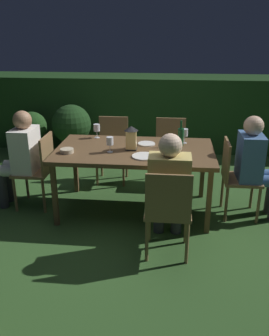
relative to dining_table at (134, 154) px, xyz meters
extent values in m
plane|color=#2D5123|center=(0.00, 0.00, -0.69)|extent=(16.00, 16.00, 0.00)
cube|color=brown|center=(0.00, 0.00, 0.03)|extent=(1.74, 1.01, 0.04)
cube|color=brown|center=(-0.80, -0.43, -0.34)|extent=(0.05, 0.05, 0.70)
cube|color=brown|center=(0.80, -0.43, -0.34)|extent=(0.05, 0.05, 0.70)
cube|color=brown|center=(-0.80, 0.43, -0.34)|extent=(0.05, 0.05, 0.70)
cube|color=brown|center=(0.80, 0.43, -0.34)|extent=(0.05, 0.05, 0.70)
cube|color=brown|center=(-1.19, 0.00, -0.26)|extent=(0.40, 0.42, 0.03)
cube|color=brown|center=(-1.00, 0.00, -0.03)|extent=(0.03, 0.40, 0.42)
cylinder|color=brown|center=(-1.36, -0.18, -0.48)|extent=(0.03, 0.03, 0.42)
cylinder|color=brown|center=(-1.36, 0.18, -0.48)|extent=(0.03, 0.03, 0.42)
cylinder|color=brown|center=(-1.02, -0.18, -0.48)|extent=(0.03, 0.03, 0.42)
cylinder|color=brown|center=(-1.02, 0.18, -0.48)|extent=(0.03, 0.03, 0.42)
cube|color=white|center=(-1.25, 0.00, 0.01)|extent=(0.24, 0.38, 0.50)
sphere|color=#997051|center=(-1.25, 0.00, 0.35)|extent=(0.21, 0.21, 0.21)
cylinder|color=white|center=(-1.39, -0.09, -0.23)|extent=(0.36, 0.13, 0.13)
cylinder|color=white|center=(-1.39, 0.09, -0.23)|extent=(0.36, 0.13, 0.13)
cylinder|color=#333338|center=(-1.55, -0.09, -0.47)|extent=(0.11, 0.11, 0.45)
cylinder|color=#333338|center=(-1.55, 0.09, -0.47)|extent=(0.11, 0.11, 0.45)
cube|color=brown|center=(0.39, 0.82, -0.26)|extent=(0.42, 0.40, 0.03)
cube|color=brown|center=(0.39, 1.01, -0.03)|extent=(0.40, 0.03, 0.42)
cylinder|color=brown|center=(0.57, 0.65, -0.48)|extent=(0.03, 0.03, 0.42)
cylinder|color=brown|center=(0.21, 0.65, -0.48)|extent=(0.03, 0.03, 0.42)
cylinder|color=brown|center=(0.57, 0.99, -0.48)|extent=(0.03, 0.03, 0.42)
cylinder|color=brown|center=(0.21, 0.99, -0.48)|extent=(0.03, 0.03, 0.42)
cube|color=brown|center=(0.39, -0.82, -0.26)|extent=(0.42, 0.40, 0.03)
cube|color=brown|center=(0.39, -1.01, -0.03)|extent=(0.40, 0.02, 0.42)
cylinder|color=brown|center=(0.21, -0.65, -0.48)|extent=(0.03, 0.03, 0.42)
cylinder|color=brown|center=(0.57, -0.65, -0.48)|extent=(0.03, 0.03, 0.42)
cylinder|color=brown|center=(0.21, -0.99, -0.48)|extent=(0.03, 0.03, 0.42)
cylinder|color=brown|center=(0.57, -0.99, -0.48)|extent=(0.03, 0.03, 0.42)
cube|color=tan|center=(0.39, -0.76, 0.01)|extent=(0.38, 0.24, 0.50)
sphere|color=beige|center=(0.39, -0.76, 0.35)|extent=(0.21, 0.21, 0.21)
cylinder|color=tan|center=(0.30, -0.62, -0.23)|extent=(0.13, 0.36, 0.13)
cylinder|color=tan|center=(0.48, -0.62, -0.23)|extent=(0.13, 0.36, 0.13)
cylinder|color=#333338|center=(0.30, -0.46, -0.47)|extent=(0.11, 0.11, 0.45)
cylinder|color=#333338|center=(0.48, -0.46, -0.47)|extent=(0.11, 0.11, 0.45)
cube|color=brown|center=(1.19, 0.00, -0.26)|extent=(0.40, 0.42, 0.03)
cube|color=brown|center=(1.00, 0.00, -0.03)|extent=(0.03, 0.40, 0.42)
cylinder|color=brown|center=(1.36, 0.18, -0.48)|extent=(0.03, 0.03, 0.42)
cylinder|color=brown|center=(1.36, -0.18, -0.48)|extent=(0.03, 0.03, 0.42)
cylinder|color=brown|center=(1.02, 0.18, -0.48)|extent=(0.03, 0.03, 0.42)
cylinder|color=brown|center=(1.02, -0.18, -0.48)|extent=(0.03, 0.03, 0.42)
cube|color=#426699|center=(1.25, 0.00, 0.01)|extent=(0.24, 0.38, 0.50)
sphere|color=#D1A889|center=(1.25, 0.00, 0.35)|extent=(0.21, 0.21, 0.21)
cylinder|color=#426699|center=(1.39, 0.09, -0.23)|extent=(0.36, 0.13, 0.13)
cylinder|color=#426699|center=(1.39, -0.09, -0.23)|extent=(0.36, 0.13, 0.13)
cube|color=brown|center=(-0.39, 0.82, -0.26)|extent=(0.42, 0.40, 0.03)
cube|color=brown|center=(-0.39, 1.01, -0.03)|extent=(0.40, 0.03, 0.42)
cylinder|color=brown|center=(-0.21, 0.65, -0.48)|extent=(0.03, 0.03, 0.42)
cylinder|color=brown|center=(-0.57, 0.65, -0.48)|extent=(0.03, 0.03, 0.42)
cylinder|color=brown|center=(-0.21, 0.99, -0.48)|extent=(0.03, 0.03, 0.42)
cylinder|color=brown|center=(-0.57, 0.99, -0.48)|extent=(0.03, 0.03, 0.42)
cube|color=black|center=(-0.03, -0.02, 0.06)|extent=(0.12, 0.12, 0.01)
cube|color=#F9D17A|center=(-0.03, -0.02, 0.17)|extent=(0.11, 0.11, 0.20)
cone|color=black|center=(-0.03, -0.02, 0.29)|extent=(0.15, 0.15, 0.05)
cylinder|color=#144723|center=(0.51, 0.18, 0.15)|extent=(0.07, 0.07, 0.20)
cylinder|color=#144723|center=(0.51, 0.18, 0.30)|extent=(0.03, 0.03, 0.09)
cylinder|color=silver|center=(-0.25, -0.13, 0.05)|extent=(0.06, 0.06, 0.00)
cylinder|color=silver|center=(-0.25, -0.13, 0.10)|extent=(0.01, 0.01, 0.08)
cylinder|color=silver|center=(-0.25, -0.13, 0.18)|extent=(0.08, 0.08, 0.08)
cylinder|color=maroon|center=(-0.25, -0.13, 0.16)|extent=(0.07, 0.07, 0.03)
cylinder|color=silver|center=(-0.50, 0.40, 0.05)|extent=(0.06, 0.06, 0.00)
cylinder|color=silver|center=(-0.50, 0.40, 0.10)|extent=(0.01, 0.01, 0.08)
cylinder|color=silver|center=(-0.50, 0.40, 0.18)|extent=(0.08, 0.08, 0.08)
cylinder|color=maroon|center=(-0.50, 0.40, 0.16)|extent=(0.07, 0.07, 0.03)
cylinder|color=silver|center=(0.55, 0.28, 0.05)|extent=(0.06, 0.06, 0.00)
cylinder|color=silver|center=(0.55, 0.28, 0.10)|extent=(0.01, 0.01, 0.08)
cylinder|color=silver|center=(0.55, 0.28, 0.18)|extent=(0.08, 0.08, 0.08)
cylinder|color=maroon|center=(0.55, 0.28, 0.16)|extent=(0.07, 0.07, 0.03)
cylinder|color=white|center=(0.13, -0.25, 0.06)|extent=(0.26, 0.26, 0.01)
cylinder|color=white|center=(0.12, 0.19, 0.06)|extent=(0.20, 0.20, 0.01)
cylinder|color=#BCAD8E|center=(-0.71, -0.20, 0.07)|extent=(0.14, 0.14, 0.04)
cylinder|color=#424C1E|center=(-0.71, -0.20, 0.08)|extent=(0.12, 0.12, 0.01)
cylinder|color=#9E5138|center=(0.38, 0.35, 0.08)|extent=(0.14, 0.14, 0.05)
cylinder|color=tan|center=(0.38, 0.35, 0.09)|extent=(0.12, 0.12, 0.01)
cube|color=#193816|center=(0.00, 2.55, -0.08)|extent=(6.40, 0.87, 1.23)
cylinder|color=brown|center=(-1.86, 1.76, -0.55)|extent=(0.34, 0.34, 0.29)
sphere|color=#1E4219|center=(-1.86, 1.76, -0.20)|extent=(0.48, 0.48, 0.48)
cylinder|color=brown|center=(-1.17, 1.66, -0.54)|extent=(0.34, 0.34, 0.32)
sphere|color=#193816|center=(-1.17, 1.66, -0.12)|extent=(0.62, 0.62, 0.62)
camera|label=1|loc=(0.39, -3.81, 1.31)|focal=39.00mm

